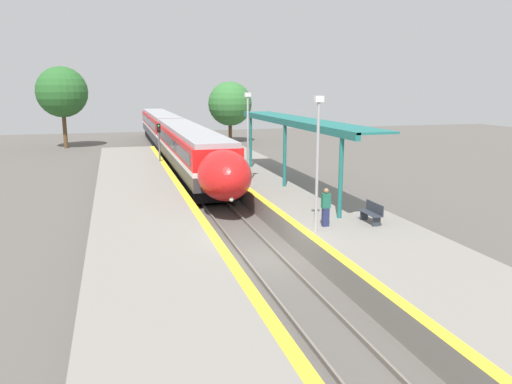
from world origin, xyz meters
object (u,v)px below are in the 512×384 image
object	(u,v)px
platform_bench	(372,212)
lamppost_near	(317,156)
train	(174,136)
railway_signal	(159,143)
person_waiting	(326,207)
lamppost_mid	(248,132)

from	to	relation	value
platform_bench	lamppost_near	distance (m)	3.90
train	railway_signal	distance (m)	8.31
platform_bench	person_waiting	world-z (taller)	person_waiting
lamppost_near	lamppost_mid	distance (m)	10.70
lamppost_mid	lamppost_near	bearing A→B (deg)	-90.00
platform_bench	lamppost_mid	xyz separation A→B (m)	(-2.82, 10.20, 2.64)
train	person_waiting	bearing A→B (deg)	-84.17
lamppost_near	lamppost_mid	xyz separation A→B (m)	(0.00, 10.70, 0.00)
train	person_waiting	xyz separation A→B (m)	(2.96, -28.92, -0.32)
railway_signal	lamppost_mid	distance (m)	11.68
lamppost_mid	platform_bench	bearing A→B (deg)	-74.55
platform_bench	lamppost_near	size ratio (longest dim) A/B	0.27
railway_signal	lamppost_mid	xyz separation A→B (m)	(4.34, -10.72, 1.65)
train	platform_bench	world-z (taller)	train
person_waiting	lamppost_mid	world-z (taller)	lamppost_mid
platform_bench	person_waiting	bearing A→B (deg)	178.50
person_waiting	railway_signal	xyz separation A→B (m)	(-5.01, 20.87, 0.62)
railway_signal	lamppost_mid	world-z (taller)	lamppost_mid
person_waiting	railway_signal	bearing A→B (deg)	103.49
lamppost_near	platform_bench	bearing A→B (deg)	9.93
train	railway_signal	bearing A→B (deg)	-104.30
lamppost_near	lamppost_mid	world-z (taller)	same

